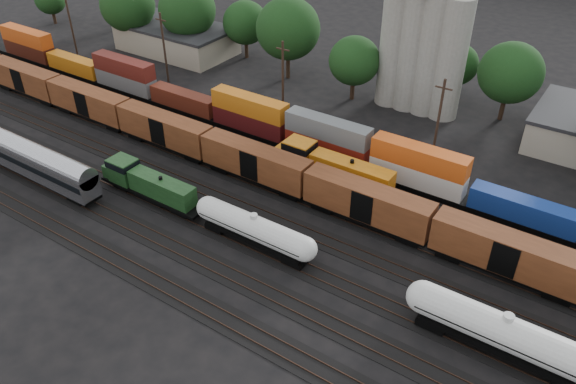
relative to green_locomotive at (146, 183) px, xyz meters
The scene contains 13 objects.
ground 14.50m from the green_locomotive, 20.45° to the left, with size 600.00×600.00×0.00m, color black.
tracks 14.49m from the green_locomotive, 20.45° to the left, with size 180.00×33.20×0.20m.
green_locomotive is the anchor object (origin of this frame).
tank_car_a 16.10m from the green_locomotive, ahead, with size 15.32×2.74×4.01m.
tank_car_b 42.33m from the green_locomotive, ahead, with size 17.56×3.14×4.60m.
passenger_coach 16.04m from the green_locomotive, 161.80° to the right, with size 23.04×2.84×5.23m.
orange_locomotive 22.35m from the green_locomotive, 42.15° to the left, with size 17.84×2.97×4.46m.
boxcar_string 10.10m from the green_locomotive, 83.13° to the left, with size 122.80×2.90×4.20m.
container_wall 24.37m from the green_locomotive, 55.17° to the left, with size 160.00×2.60×5.80m.
grain_silo 45.16m from the green_locomotive, 67.85° to the left, with size 13.40×5.00×29.00m.
industrial_sheds 44.97m from the green_locomotive, 63.54° to the left, with size 119.38×17.26×5.10m.
tree_band 41.63m from the green_locomotive, 78.24° to the left, with size 165.45×21.70×13.85m.
utility_poles 30.40m from the green_locomotive, 63.59° to the left, with size 122.20×0.36×12.00m.
Camera 1 is at (31.72, -41.87, 39.37)m, focal length 35.00 mm.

